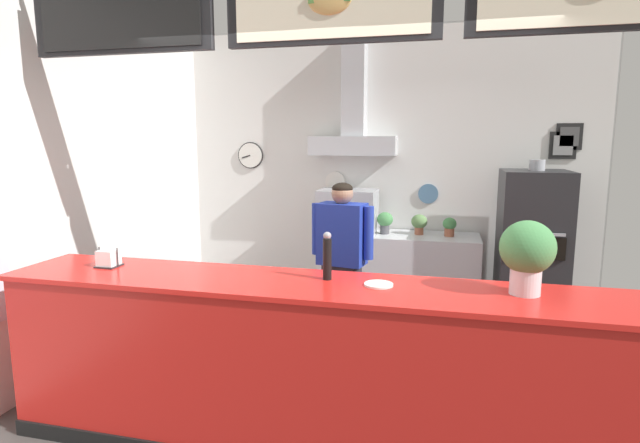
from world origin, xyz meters
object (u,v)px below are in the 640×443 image
Objects in this scene: basil_vase at (527,254)px; napkin_holder at (109,259)px; pepper_grinder at (327,256)px; potted_oregano at (419,223)px; potted_thyme at (385,221)px; condiment_plate at (379,284)px; potted_sage at (450,226)px; espresso_machine at (348,212)px; pizza_oven at (531,253)px; shop_worker at (342,268)px.

napkin_holder is (-2.54, -0.02, -0.17)m from basil_vase.
potted_oregano is at bearing 80.49° from pepper_grinder.
condiment_plate is at bearing -84.05° from potted_thyme.
potted_thyme reaches higher than condiment_plate.
pepper_grinder is at bearing -91.41° from potted_thyme.
pepper_grinder reaches higher than napkin_holder.
espresso_machine is at bearing -177.95° from potted_sage.
potted_oregano is at bearing 4.98° from espresso_machine.
pepper_grinder is (-0.71, -2.40, 0.19)m from potted_sage.
pepper_grinder is (-1.09, 0.03, -0.08)m from basil_vase.
espresso_machine reaches higher than potted_thyme.
basil_vase is (0.38, -2.43, 0.27)m from potted_sage.
espresso_machine is 4.20× the size of napkin_holder.
potted_thyme is 0.80× the size of pepper_grinder.
shop_worker is (-1.62, -1.06, 0.02)m from pizza_oven.
condiment_plate is 0.41× the size of basil_vase.
potted_thyme is 1.38× the size of condiment_plate.
potted_thyme is 0.65m from potted_sage.
potted_thyme is 2.44m from condiment_plate.
condiment_plate is 0.58× the size of pepper_grinder.
potted_thyme reaches higher than potted_oregano.
espresso_machine is 2.79m from basil_vase.
pepper_grinder is (-0.06, -2.38, 0.16)m from potted_thyme.
condiment_plate is (-1.16, -2.28, 0.26)m from pizza_oven.
basil_vase is at bearing 0.43° from napkin_holder.
potted_oregano is 2.48m from condiment_plate.
pepper_grinder is at bearing -123.44° from pizza_oven.
napkin_holder is at bearing -142.11° from pizza_oven.
potted_thyme is at bearing 88.59° from pepper_grinder.
condiment_plate is at bearing -92.19° from potted_oregano.
condiment_plate is (0.25, -2.43, 0.03)m from potted_thyme.
pizza_oven is 2.70m from pepper_grinder.
pizza_oven is 10.19× the size of condiment_plate.
basil_vase is 2.81× the size of napkin_holder.
espresso_machine is 0.75m from potted_oregano.
napkin_holder is at bearing -121.88° from potted_thyme.
shop_worker reaches higher than potted_thyme.
potted_thyme is at bearing -171.72° from potted_oregano.
potted_sage is at bearing -114.89° from shop_worker.
pepper_grinder is (-0.31, 0.05, 0.13)m from condiment_plate.
basil_vase is at bearing -81.11° from potted_sage.
potted_thyme is 1.19× the size of potted_sage.
pepper_grinder is (0.15, -1.17, 0.37)m from shop_worker.
shop_worker is 9.23× the size of condiment_plate.
shop_worker is 1.33m from condiment_plate.
napkin_holder is (-1.51, -2.42, 0.07)m from potted_thyme.
potted_sage is at bearing 80.77° from condiment_plate.
condiment_plate is at bearing -116.93° from pizza_oven.
pizza_oven is 5.87× the size of pepper_grinder.
basil_vase reaches higher than condiment_plate.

